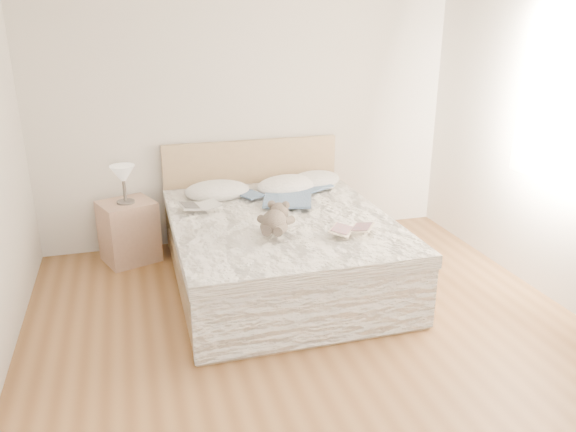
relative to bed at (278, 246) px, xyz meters
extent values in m
cube|color=brown|center=(0.00, -1.19, -0.31)|extent=(4.00, 4.50, 0.00)
cube|color=silver|center=(0.00, 1.06, 1.04)|extent=(4.00, 0.02, 2.70)
cube|color=tan|center=(0.00, -0.04, -0.21)|extent=(1.68, 2.08, 0.20)
cube|color=white|center=(0.00, -0.04, 0.04)|extent=(1.60, 2.00, 0.30)
cube|color=white|center=(0.00, -0.09, 0.23)|extent=(1.72, 2.05, 0.10)
cube|color=tan|center=(0.00, 1.00, 0.19)|extent=(1.70, 0.06, 1.00)
cube|color=tan|center=(-1.20, 0.77, -0.03)|extent=(0.56, 0.53, 0.56)
cylinder|color=#45403C|center=(-1.20, 0.74, 0.26)|extent=(0.16, 0.16, 0.02)
cylinder|color=#3A3532|center=(-1.20, 0.74, 0.38)|extent=(0.03, 0.03, 0.21)
cone|color=beige|center=(-1.20, 0.74, 0.52)|extent=(0.22, 0.22, 0.16)
ellipsoid|color=white|center=(-0.40, 0.62, 0.33)|extent=(0.59, 0.42, 0.18)
ellipsoid|color=white|center=(0.25, 0.61, 0.33)|extent=(0.69, 0.56, 0.18)
ellipsoid|color=white|center=(0.55, 0.71, 0.33)|extent=(0.63, 0.53, 0.16)
cube|color=silver|center=(-0.61, 0.27, 0.32)|extent=(0.37, 0.28, 0.03)
cube|color=#F6E3C4|center=(0.41, -0.59, 0.32)|extent=(0.39, 0.37, 0.02)
camera|label=1|loc=(-1.12, -4.19, 1.83)|focal=35.00mm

